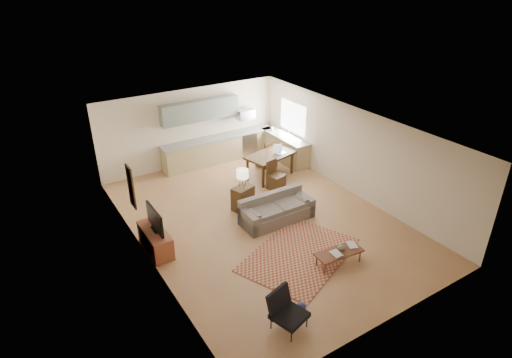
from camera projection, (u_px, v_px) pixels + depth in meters
room at (262, 177)px, 11.32m from camera, size 9.00×9.00×9.00m
kitchen_counter_back at (220, 149)px, 15.30m from camera, size 4.26×0.64×0.92m
kitchen_counter_right at (285, 148)px, 15.38m from camera, size 0.64×2.26×0.92m
kitchen_range at (246, 143)px, 15.83m from camera, size 0.62×0.62×0.90m
kitchen_microwave at (245, 114)px, 15.35m from camera, size 0.62×0.40×0.35m
upper_cabinets at (200, 110)px, 14.46m from camera, size 2.80×0.34×0.70m
window_right at (293, 117)px, 15.03m from camera, size 0.02×1.40×1.05m
wall_art_left at (131, 187)px, 10.38m from camera, size 0.06×0.42×1.10m
triptych at (188, 117)px, 14.46m from camera, size 1.70×0.04×0.50m
rug at (299, 255)px, 10.49m from camera, size 3.42×2.96×0.02m
sofa at (277, 209)px, 11.73m from camera, size 2.14×0.94×0.74m
coffee_table at (338, 258)px, 10.12m from camera, size 1.20×0.56×0.35m
book_a at (332, 255)px, 9.91m from camera, size 0.27×0.33×0.03m
book_b at (348, 245)px, 10.25m from camera, size 0.42×0.45×0.02m
vase at (341, 246)px, 10.08m from camera, size 0.18×0.18×0.18m
armchair at (289, 312)px, 8.23m from camera, size 0.87×0.87×0.80m
tv_credenza at (155, 240)px, 10.55m from camera, size 0.49×1.28×0.59m
tv at (155, 219)px, 10.31m from camera, size 0.10×0.98×0.59m
console_table at (243, 198)px, 12.31m from camera, size 0.70×0.57×0.71m
table_lamp at (243, 178)px, 12.02m from camera, size 0.40×0.40×0.57m
dining_table at (270, 166)px, 14.14m from camera, size 1.80×1.29×0.82m
dining_chair_near at (276, 175)px, 13.36m from camera, size 0.56×0.57×0.95m
dining_chair_far at (265, 153)px, 14.86m from camera, size 0.57×0.59×0.97m
laptop at (280, 150)px, 13.97m from camera, size 0.37×0.30×0.26m
soap_bottle at (272, 128)px, 15.60m from camera, size 0.11×0.11×0.19m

